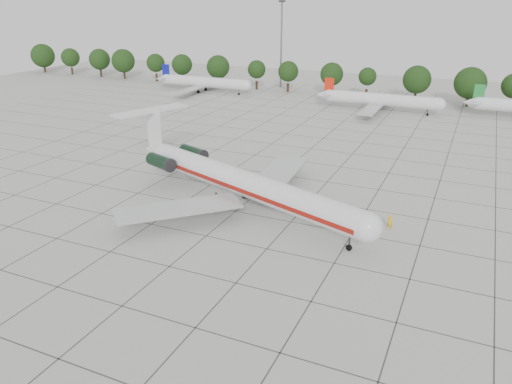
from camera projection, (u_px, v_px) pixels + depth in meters
ground at (236, 211)px, 67.20m from camera, size 260.00×260.00×0.00m
apron_joints at (277, 177)px, 79.89m from camera, size 170.00×170.00×0.02m
main_airliner at (234, 179)px, 68.19m from camera, size 43.26×32.83×10.44m
ground_crew at (390, 222)px, 61.84m from camera, size 0.77×0.56×1.96m
bg_airliner_b at (204, 82)px, 147.23m from camera, size 28.24×27.20×7.40m
bg_airliner_c at (381, 100)px, 122.85m from camera, size 28.24×27.20×7.40m
tree_line at (332, 74)px, 141.40m from camera, size 249.86×8.44×10.22m
floodlight_mast at (281, 40)px, 151.23m from camera, size 1.60×1.60×25.45m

